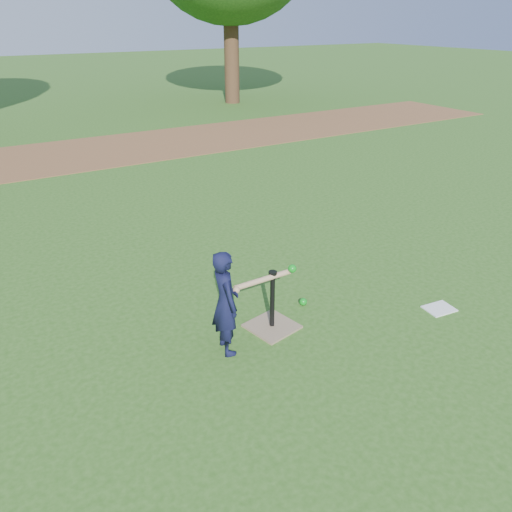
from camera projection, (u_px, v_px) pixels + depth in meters
ground at (240, 314)px, 5.08m from camera, size 80.00×80.00×0.00m
dirt_strip at (70, 155)px, 10.85m from camera, size 24.00×3.00×0.01m
child at (225, 303)px, 4.34m from camera, size 0.29×0.39×0.99m
wiffle_ball_ground at (303, 302)px, 5.23m from camera, size 0.08×0.08×0.08m
clipboard at (439, 309)px, 5.17m from camera, size 0.32×0.26×0.01m
batting_tee at (272, 318)px, 4.83m from camera, size 0.51×0.51×0.61m
swing_action at (267, 278)px, 4.56m from camera, size 0.68×0.11×0.12m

